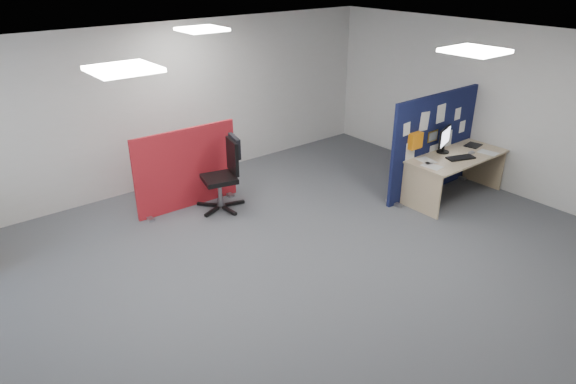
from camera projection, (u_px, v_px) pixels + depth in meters
floor at (282, 273)px, 6.48m from camera, size 9.00×9.00×0.00m
ceiling at (280, 55)px, 5.34m from camera, size 9.00×7.00×0.02m
wall_back at (150, 109)px, 8.39m from camera, size 9.00×0.02×2.70m
wall_right at (496, 108)px, 8.46m from camera, size 0.02×7.00×2.70m
ceiling_lights at (268, 47)px, 6.02m from camera, size 4.10×4.10×0.04m
navy_divider at (433, 144)px, 8.38m from camera, size 2.03×0.30×1.68m
main_desk at (453, 165)px, 8.31m from camera, size 1.77×0.78×0.73m
monitor_main at (445, 139)px, 8.23m from camera, size 0.47×0.20×0.42m
keyboard at (461, 158)px, 8.08m from camera, size 0.48×0.32×0.02m
mouse at (472, 153)px, 8.28m from camera, size 0.10×0.06×0.03m
paper_tray at (473, 145)px, 8.62m from camera, size 0.31×0.27×0.01m
red_divider at (187, 169)px, 7.94m from camera, size 1.71×0.30×1.28m
office_chair at (226, 169)px, 7.90m from camera, size 0.76×0.74×1.14m
desk_papers at (449, 160)px, 8.04m from camera, size 1.44×0.73×0.00m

